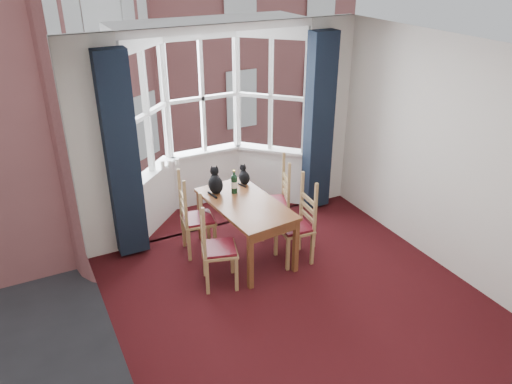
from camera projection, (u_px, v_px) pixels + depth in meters
floor at (308, 311)px, 5.56m from camera, size 4.50×4.50×0.00m
ceiling at (324, 56)px, 4.31m from camera, size 4.50×4.50×0.00m
wall_left at (111, 251)px, 4.12m from camera, size 0.00×4.50×4.50m
wall_right at (461, 164)px, 5.75m from camera, size 0.00×4.50×4.50m
wall_near at (511, 346)px, 3.14m from camera, size 4.00×0.00×4.00m
wall_back_pier_left at (99, 153)px, 6.05m from camera, size 0.70×0.12×2.80m
wall_back_pier_right at (325, 115)px, 7.40m from camera, size 0.70×0.12×2.80m
bay_window at (209, 121)px, 7.13m from camera, size 2.76×0.94×2.80m
curtain_left at (122, 158)px, 6.03m from camera, size 0.38×0.22×2.60m
curtain_right at (319, 124)px, 7.18m from camera, size 0.38×0.22×2.60m
dining_table at (245, 209)px, 6.29m from camera, size 0.87×1.46×0.77m
chair_left_near at (212, 250)px, 5.80m from camera, size 0.50×0.52×0.92m
chair_left_far at (191, 221)px, 6.42m from camera, size 0.46×0.47×0.92m
chair_right_near at (301, 226)px, 6.30m from camera, size 0.43×0.45×0.92m
chair_right_far at (279, 203)px, 6.87m from camera, size 0.51×0.53×0.92m
cat_left at (215, 183)px, 6.44m from camera, size 0.24×0.30×0.36m
cat_right at (244, 176)px, 6.70m from camera, size 0.17×0.22×0.27m
wine_bottle at (234, 183)px, 6.43m from camera, size 0.08×0.08×0.32m
candle_tall at (163, 165)px, 6.90m from camera, size 0.06×0.06×0.13m
candle_short at (169, 164)px, 6.97m from camera, size 0.06×0.06×0.10m
candle_extra at (177, 162)px, 7.03m from camera, size 0.05×0.05×0.09m
street at (50, 103)px, 33.94m from camera, size 80.00×80.00×0.00m
tenement_building at (76, 16)px, 16.02m from camera, size 18.40×7.80×15.20m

